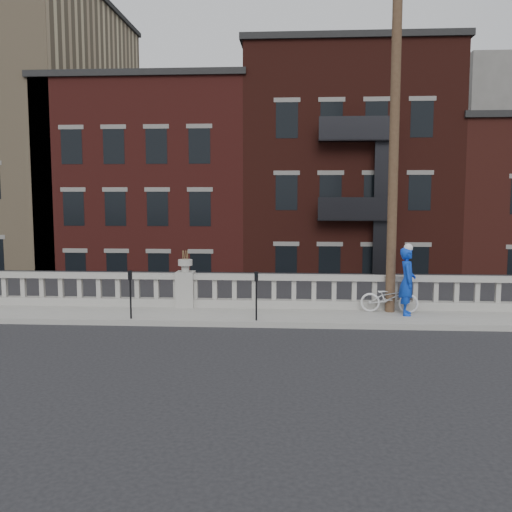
{
  "coord_description": "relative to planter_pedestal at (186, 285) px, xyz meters",
  "views": [
    {
      "loc": [
        3.31,
        -13.3,
        3.62
      ],
      "look_at": [
        2.23,
        3.2,
        1.83
      ],
      "focal_mm": 40.0,
      "sensor_mm": 36.0,
      "label": 1
    }
  ],
  "objects": [
    {
      "name": "planter_pedestal",
      "position": [
        0.0,
        0.0,
        0.0
      ],
      "size": [
        0.55,
        0.55,
        1.76
      ],
      "color": "gray",
      "rests_on": "sidewalk"
    },
    {
      "name": "utility_pole",
      "position": [
        6.2,
        -0.35,
        4.41
      ],
      "size": [
        1.6,
        0.28,
        10.0
      ],
      "color": "#422D1E",
      "rests_on": "sidewalk"
    },
    {
      "name": "parking_meter_c",
      "position": [
        -1.21,
        -1.8,
        0.17
      ],
      "size": [
        0.1,
        0.09,
        1.36
      ],
      "color": "black",
      "rests_on": "sidewalk"
    },
    {
      "name": "cyclist",
      "position": [
        6.61,
        -0.77,
        0.3
      ],
      "size": [
        0.57,
        0.77,
        1.96
      ],
      "primitive_type": "imported",
      "rotation": [
        0.0,
        0.0,
        1.43
      ],
      "color": "#0C37BA",
      "rests_on": "sidewalk"
    },
    {
      "name": "ground",
      "position": [
        0.0,
        -3.95,
        -0.83
      ],
      "size": [
        120.0,
        120.0,
        0.0
      ],
      "primitive_type": "plane",
      "color": "black",
      "rests_on": "ground"
    },
    {
      "name": "parking_meter_d",
      "position": [
        2.31,
        -1.8,
        0.17
      ],
      "size": [
        0.1,
        0.09,
        1.36
      ],
      "color": "black",
      "rests_on": "sidewalk"
    },
    {
      "name": "sidewalk",
      "position": [
        0.0,
        -0.95,
        -0.76
      ],
      "size": [
        32.0,
        2.2,
        0.15
      ],
      "primitive_type": "cube",
      "color": "gray",
      "rests_on": "ground"
    },
    {
      "name": "bicycle",
      "position": [
        6.16,
        -0.47,
        -0.24
      ],
      "size": [
        1.73,
        0.77,
        0.88
      ],
      "primitive_type": "imported",
      "rotation": [
        0.0,
        0.0,
        1.46
      ],
      "color": "silver",
      "rests_on": "sidewalk"
    },
    {
      "name": "balustrade",
      "position": [
        0.0,
        0.0,
        -0.19
      ],
      "size": [
        28.0,
        0.34,
        1.03
      ],
      "color": "gray",
      "rests_on": "sidewalk"
    },
    {
      "name": "lower_level",
      "position": [
        0.56,
        19.09,
        1.8
      ],
      "size": [
        80.0,
        44.0,
        20.8
      ],
      "color": "#605E59",
      "rests_on": "ground"
    }
  ]
}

